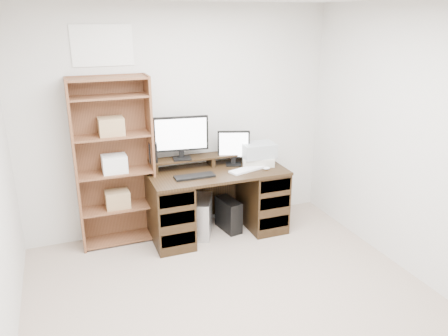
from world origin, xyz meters
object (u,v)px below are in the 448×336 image
tower_silver (202,216)px  bookshelf (114,161)px  monitor_wide (181,135)px  monitor_small (234,146)px  printer (258,160)px  desk (217,201)px  tower_black (229,215)px

tower_silver → bookshelf: bearing=-168.2°
monitor_wide → bookshelf: bearing=-173.8°
monitor_small → printer: (0.27, -0.08, -0.17)m
tower_silver → monitor_small: bearing=38.8°
desk → tower_silver: desk is taller
monitor_small → tower_silver: monitor_small is taller
desk → bookshelf: bookshelf is taller
desk → tower_black: bearing=7.5°
tower_silver → desk: bearing=17.9°
monitor_wide → printer: 0.93m
desk → tower_silver: size_ratio=3.47×
bookshelf → printer: bearing=-6.0°
tower_black → bookshelf: (-1.21, 0.19, 0.73)m
tower_black → bookshelf: bookshelf is taller
desk → monitor_small: monitor_small is taller
desk → printer: size_ratio=4.25×
tower_silver → bookshelf: 1.15m
printer → monitor_small: bearing=-177.7°
bookshelf → monitor_wide: bearing=-1.4°
bookshelf → monitor_small: bearing=-3.6°
monitor_small → tower_black: bearing=-113.7°
monitor_wide → monitor_small: 0.62m
monitor_wide → printer: (0.86, -0.15, -0.34)m
monitor_small → printer: 0.33m
monitor_wide → bookshelf: size_ratio=0.33×
desk → monitor_wide: 0.84m
tower_black → tower_silver: bearing=170.6°
tower_black → bookshelf: size_ratio=0.22×
desk → monitor_wide: size_ratio=2.52×
bookshelf → desk: bearing=-11.3°
monitor_wide → tower_black: size_ratio=1.52×
printer → bookshelf: size_ratio=0.20×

